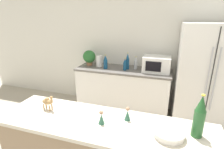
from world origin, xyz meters
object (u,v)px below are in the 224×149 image
(back_bottle_0, at_px, (105,62))
(microwave, at_px, (157,64))
(wise_man_figurine_blue, at_px, (127,114))
(refrigerator, at_px, (206,78))
(back_bottle_3, at_px, (136,63))
(potted_plant, at_px, (89,57))
(fruit_bowl, at_px, (169,133))
(paper_towel_roll, at_px, (99,61))
(camel_figurine, at_px, (48,101))
(back_bottle_1, at_px, (125,64))
(wise_man_figurine_crimson, at_px, (101,118))
(back_bottle_2, at_px, (128,61))
(wine_bottle, at_px, (199,117))

(back_bottle_0, bearing_deg, microwave, 5.91)
(microwave, xyz_separation_m, wise_man_figurine_blue, (-0.12, -1.84, 0.01))
(refrigerator, bearing_deg, back_bottle_0, -179.65)
(back_bottle_3, bearing_deg, potted_plant, -179.61)
(refrigerator, xyz_separation_m, wise_man_figurine_blue, (-0.93, -1.75, 0.15))
(fruit_bowl, bearing_deg, wise_man_figurine_blue, 160.73)
(refrigerator, bearing_deg, fruit_bowl, -107.07)
(paper_towel_roll, height_order, microwave, microwave)
(camel_figurine, bearing_deg, back_bottle_0, 91.84)
(back_bottle_1, distance_m, wise_man_figurine_crimson, 1.89)
(fruit_bowl, bearing_deg, wise_man_figurine_crimson, 179.94)
(microwave, relative_size, back_bottle_0, 1.79)
(wise_man_figurine_crimson, bearing_deg, fruit_bowl, -0.06)
(microwave, xyz_separation_m, back_bottle_0, (-0.95, -0.10, -0.01))
(back_bottle_2, relative_size, back_bottle_3, 1.29)
(back_bottle_0, relative_size, camel_figurine, 1.72)
(paper_towel_roll, xyz_separation_m, fruit_bowl, (1.35, -1.96, 0.02))
(refrigerator, relative_size, potted_plant, 5.71)
(microwave, relative_size, wise_man_figurine_blue, 3.77)
(back_bottle_1, distance_m, back_bottle_2, 0.10)
(wine_bottle, distance_m, fruit_bowl, 0.25)
(fruit_bowl, relative_size, camel_figurine, 1.54)
(potted_plant, height_order, back_bottle_2, back_bottle_2)
(back_bottle_2, bearing_deg, potted_plant, 177.46)
(microwave, height_order, back_bottle_3, microwave)
(refrigerator, height_order, back_bottle_2, refrigerator)
(wine_bottle, bearing_deg, fruit_bowl, -159.52)
(wine_bottle, bearing_deg, camel_figurine, -179.36)
(back_bottle_3, xyz_separation_m, wine_bottle, (0.82, -1.92, 0.14))
(paper_towel_roll, bearing_deg, back_bottle_1, -9.41)
(wine_bottle, bearing_deg, back_bottle_3, 113.16)
(wine_bottle, relative_size, camel_figurine, 2.22)
(refrigerator, height_order, camel_figurine, refrigerator)
(refrigerator, xyz_separation_m, back_bottle_2, (-1.35, 0.08, 0.16))
(paper_towel_roll, relative_size, back_bottle_2, 0.69)
(back_bottle_1, height_order, fruit_bowl, back_bottle_1)
(back_bottle_1, bearing_deg, back_bottle_0, -179.06)
(paper_towel_roll, height_order, back_bottle_1, back_bottle_1)
(microwave, distance_m, wise_man_figurine_blue, 1.84)
(microwave, bearing_deg, back_bottle_3, 175.20)
(back_bottle_0, distance_m, back_bottle_3, 0.58)
(paper_towel_roll, xyz_separation_m, wise_man_figurine_blue, (1.00, -1.84, 0.04))
(back_bottle_1, bearing_deg, refrigerator, 0.19)
(potted_plant, xyz_separation_m, paper_towel_roll, (0.23, -0.03, -0.06))
(wise_man_figurine_blue, bearing_deg, wine_bottle, -4.93)
(paper_towel_roll, distance_m, camel_figurine, 1.92)
(back_bottle_2, bearing_deg, refrigerator, -3.28)
(wine_bottle, bearing_deg, back_bottle_0, 127.71)
(wise_man_figurine_crimson, bearing_deg, paper_towel_roll, 112.24)
(potted_plant, height_order, camel_figurine, potted_plant)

